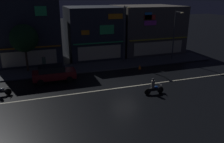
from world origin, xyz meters
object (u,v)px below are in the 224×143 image
pedestrian_on_sidewalk (44,63)px  motorcycle_lead (154,87)px  streetlamp_west (125,30)px  streetlamp_mid (175,31)px  parked_car_near_kerb (54,73)px  traffic_cone (140,67)px

pedestrian_on_sidewalk → motorcycle_lead: pedestrian_on_sidewalk is taller
streetlamp_west → streetlamp_mid: size_ratio=1.11×
parked_car_near_kerb → motorcycle_lead: parked_car_near_kerb is taller
streetlamp_west → pedestrian_on_sidewalk: streetlamp_west is taller
motorcycle_lead → traffic_cone: motorcycle_lead is taller
streetlamp_west → traffic_cone: bearing=-72.9°
streetlamp_mid → parked_car_near_kerb: (-15.94, -2.65, -3.10)m
streetlamp_mid → pedestrian_on_sidewalk: size_ratio=3.56×
parked_car_near_kerb → traffic_cone: size_ratio=7.82×
traffic_cone → pedestrian_on_sidewalk: bearing=166.1°
streetlamp_mid → motorcycle_lead: streetlamp_mid is taller
streetlamp_mid → motorcycle_lead: bearing=-131.1°
motorcycle_lead → streetlamp_mid: bearing=-129.1°
streetlamp_mid → pedestrian_on_sidewalk: 17.00m
parked_car_near_kerb → traffic_cone: 10.19m
pedestrian_on_sidewalk → traffic_cone: (10.92, -2.71, -0.69)m
traffic_cone → parked_car_near_kerb: bearing=-175.6°
pedestrian_on_sidewalk → motorcycle_lead: (9.00, -9.66, -0.33)m
streetlamp_mid → traffic_cone: 7.12m
parked_car_near_kerb → streetlamp_mid: bearing=9.4°
streetlamp_mid → parked_car_near_kerb: bearing=-170.6°
pedestrian_on_sidewalk → streetlamp_west: bearing=-63.1°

